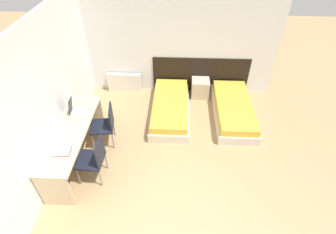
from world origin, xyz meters
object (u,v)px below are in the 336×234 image
object	(u,v)px
nightstand	(200,88)
chair_near_laptop	(105,124)
chair_near_notebook	(93,158)
laptop	(76,110)
bed_near_window	(170,108)
bed_near_door	(233,110)

from	to	relation	value
nightstand	chair_near_laptop	world-z (taller)	chair_near_laptop
chair_near_notebook	chair_near_laptop	bearing A→B (deg)	92.08
chair_near_notebook	laptop	bearing A→B (deg)	121.70
chair_near_laptop	bed_near_window	bearing A→B (deg)	29.59
bed_near_door	bed_near_window	bearing A→B (deg)	180.00
bed_near_window	chair_near_laptop	world-z (taller)	chair_near_laptop
nightstand	laptop	size ratio (longest dim) A/B	1.37
bed_near_door	nightstand	distance (m)	1.09
bed_near_window	bed_near_door	size ratio (longest dim) A/B	1.00
bed_near_window	chair_near_notebook	bearing A→B (deg)	-124.00
chair_near_laptop	laptop	bearing A→B (deg)	167.41
chair_near_notebook	bed_near_window	bearing A→B (deg)	58.04
bed_near_door	chair_near_laptop	distance (m)	2.98
nightstand	chair_near_notebook	bearing A→B (deg)	-126.91
nightstand	chair_near_notebook	world-z (taller)	chair_near_notebook
bed_near_window	nightstand	world-z (taller)	nightstand
laptop	bed_near_window	bearing A→B (deg)	24.62
nightstand	laptop	distance (m)	3.17
bed_near_window	chair_near_notebook	size ratio (longest dim) A/B	2.16
laptop	nightstand	bearing A→B (deg)	31.17
bed_near_window	nightstand	distance (m)	1.09
bed_near_door	chair_near_notebook	size ratio (longest dim) A/B	2.16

